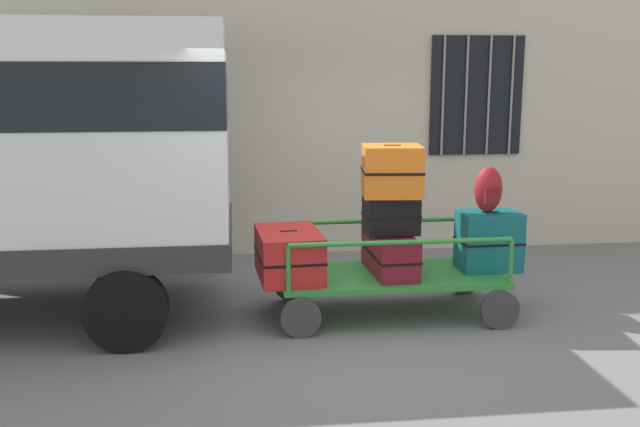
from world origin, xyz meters
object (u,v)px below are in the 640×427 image
(suitcase_left_bottom, at_px, (289,254))
(suitcase_midleft_middle, at_px, (391,215))
(suitcase_center_bottom, at_px, (489,241))
(suitcase_midleft_bottom, at_px, (390,253))
(suitcase_midleft_top, at_px, (392,171))
(luggage_cart, at_px, (390,280))
(backpack, at_px, (488,190))

(suitcase_left_bottom, xyz_separation_m, suitcase_midleft_middle, (0.98, 0.03, 0.34))
(suitcase_center_bottom, bearing_deg, suitcase_midleft_bottom, 179.65)
(suitcase_midleft_bottom, height_order, suitcase_center_bottom, suitcase_center_bottom)
(suitcase_midleft_middle, height_order, suitcase_midleft_top, suitcase_midleft_top)
(luggage_cart, distance_m, suitcase_left_bottom, 1.02)
(suitcase_center_bottom, bearing_deg, luggage_cart, -179.13)
(suitcase_left_bottom, relative_size, suitcase_midleft_middle, 1.68)
(suitcase_center_bottom, bearing_deg, backpack, -138.86)
(suitcase_midleft_bottom, xyz_separation_m, suitcase_midleft_middle, (-0.00, -0.02, 0.38))
(luggage_cart, xyz_separation_m, suitcase_midleft_top, (-0.00, 0.01, 1.06))
(suitcase_left_bottom, bearing_deg, backpack, 0.11)
(suitcase_left_bottom, distance_m, suitcase_midleft_top, 1.24)
(suitcase_midleft_middle, bearing_deg, suitcase_left_bottom, -178.20)
(luggage_cart, relative_size, backpack, 4.97)
(suitcase_midleft_top, bearing_deg, suitcase_midleft_bottom, 90.00)
(suitcase_left_bottom, height_order, suitcase_center_bottom, suitcase_center_bottom)
(luggage_cart, relative_size, suitcase_center_bottom, 3.64)
(suitcase_midleft_bottom, height_order, suitcase_midleft_top, suitcase_midleft_top)
(suitcase_left_bottom, distance_m, suitcase_center_bottom, 1.95)
(suitcase_midleft_middle, xyz_separation_m, suitcase_midleft_top, (0.00, 0.01, 0.42))
(suitcase_left_bottom, bearing_deg, luggage_cart, 1.47)
(suitcase_left_bottom, bearing_deg, suitcase_midleft_middle, 1.80)
(suitcase_midleft_bottom, height_order, backpack, backpack)
(luggage_cart, bearing_deg, suitcase_midleft_middle, 90.00)
(backpack, bearing_deg, suitcase_midleft_top, 177.94)
(suitcase_midleft_bottom, xyz_separation_m, suitcase_center_bottom, (0.98, -0.01, 0.10))
(suitcase_midleft_middle, height_order, suitcase_center_bottom, suitcase_midleft_middle)
(suitcase_midleft_middle, bearing_deg, suitcase_center_bottom, 0.54)
(suitcase_center_bottom, relative_size, backpack, 1.36)
(suitcase_midleft_middle, bearing_deg, backpack, -1.65)
(luggage_cart, bearing_deg, suitcase_midleft_top, 90.00)
(luggage_cart, height_order, suitcase_midleft_middle, suitcase_midleft_middle)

